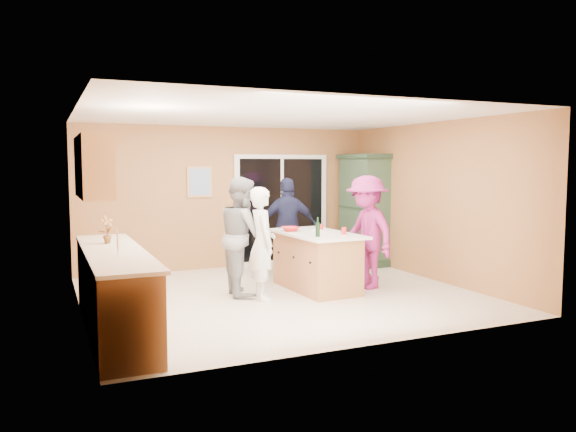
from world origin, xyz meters
name	(u,v)px	position (x,y,z in m)	size (l,w,h in m)	color
floor	(281,295)	(0.00, 0.00, 0.00)	(5.50, 5.50, 0.00)	white
ceiling	(281,116)	(0.00, 0.00, 2.60)	(5.50, 5.00, 0.10)	white
wall_back	(229,198)	(0.00, 2.50, 1.30)	(5.50, 0.10, 2.60)	#C1814F
wall_front	(375,223)	(0.00, -2.50, 1.30)	(5.50, 0.10, 2.60)	#C1814F
wall_left	(78,213)	(-2.75, 0.00, 1.30)	(0.10, 5.00, 2.60)	#C1814F
wall_right	(436,202)	(2.75, 0.00, 1.30)	(0.10, 5.00, 2.60)	#C1814F
left_cabinet_run	(115,294)	(-2.45, -1.05, 0.46)	(0.65, 3.05, 1.24)	#A66640
upper_cabinets	(93,167)	(-2.58, -0.20, 1.88)	(0.35, 1.60, 0.75)	#A66640
sliding_door	(282,209)	(1.05, 2.46, 1.05)	(1.90, 0.07, 2.10)	silver
framed_picture	(200,182)	(-0.55, 2.48, 1.60)	(0.46, 0.04, 0.56)	tan
kitchen_island	(316,263)	(0.64, 0.14, 0.41)	(0.98, 1.71, 0.88)	#A66640
green_hutch	(364,211)	(2.49, 1.81, 1.03)	(0.61, 1.15, 2.11)	#213625
woman_white	(262,243)	(-0.33, -0.09, 0.80)	(0.58, 0.38, 1.59)	white
woman_grey	(243,236)	(-0.49, 0.30, 0.86)	(0.84, 0.65, 1.73)	gray
woman_navy	(288,227)	(0.68, 1.30, 0.84)	(0.99, 0.41, 1.69)	#171733
woman_magenta	(367,232)	(1.40, -0.06, 0.87)	(1.12, 0.65, 1.74)	#962067
serving_bowl	(290,229)	(0.35, 0.47, 0.91)	(0.27, 0.27, 0.07)	red
tulip_vase	(107,229)	(-2.45, -0.32, 1.11)	(0.18, 0.12, 0.35)	red
tumbler_near	(321,227)	(0.83, 0.36, 0.93)	(0.07, 0.07, 0.10)	red
tumbler_far	(344,231)	(0.90, -0.25, 0.93)	(0.08, 0.08, 0.11)	red
wine_bottle	(318,229)	(0.43, -0.32, 0.99)	(0.06, 0.06, 0.28)	black
white_plate	(318,230)	(0.81, 0.42, 0.88)	(0.21, 0.21, 0.01)	silver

